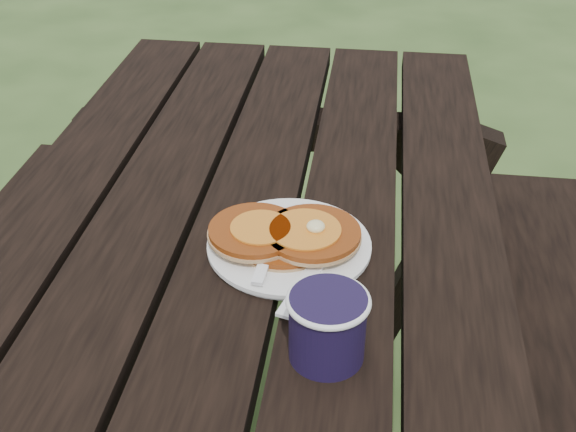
# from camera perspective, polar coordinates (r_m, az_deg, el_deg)

# --- Properties ---
(plate) EXTENTS (0.24, 0.24, 0.01)m
(plate) POSITION_cam_1_polar(r_m,az_deg,el_deg) (1.00, 0.10, -2.38)
(plate) COLOR white
(plate) RESTS_ON picnic_table
(pancake_stack) EXTENTS (0.21, 0.13, 0.04)m
(pancake_stack) POSITION_cam_1_polar(r_m,az_deg,el_deg) (0.99, -0.20, -1.47)
(pancake_stack) COLOR #87390F
(pancake_stack) RESTS_ON plate
(knife) EXTENTS (0.07, 0.18, 0.00)m
(knife) POSITION_cam_1_polar(r_m,az_deg,el_deg) (0.94, 1.82, -4.61)
(knife) COLOR white
(knife) RESTS_ON plate
(fork) EXTENTS (0.04, 0.16, 0.01)m
(fork) POSITION_cam_1_polar(r_m,az_deg,el_deg) (0.96, -1.77, -3.34)
(fork) COLOR white
(fork) RESTS_ON plate
(coffee_cup) EXTENTS (0.09, 0.09, 0.09)m
(coffee_cup) POSITION_cam_1_polar(r_m,az_deg,el_deg) (0.81, 3.14, -8.44)
(coffee_cup) COLOR black
(coffee_cup) RESTS_ON picnic_table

